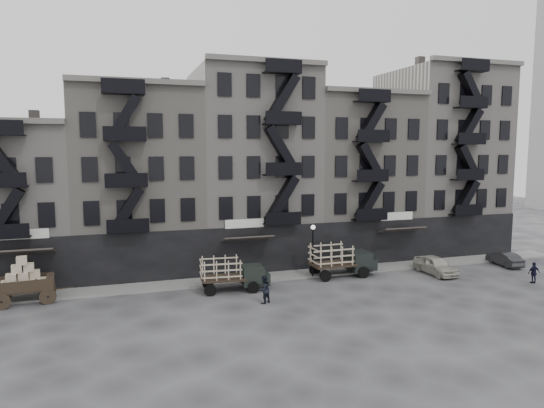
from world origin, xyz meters
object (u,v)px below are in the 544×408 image
object	(u,v)px
wagon	(23,277)
car_east	(435,265)
car_far	(505,259)
pedestrian_mid	(264,289)
stake_truck_west	(233,272)
stake_truck_east	(341,258)
policeman	(534,273)

from	to	relation	value
wagon	car_east	size ratio (longest dim) A/B	0.91
car_far	pedestrian_mid	world-z (taller)	pedestrian_mid
car_east	stake_truck_west	bearing A→B (deg)	177.59
stake_truck_east	policeman	xyz separation A→B (m)	(13.19, -6.33, -0.72)
wagon	stake_truck_west	bearing A→B (deg)	-12.61
stake_truck_west	car_far	world-z (taller)	stake_truck_west
wagon	pedestrian_mid	size ratio (longest dim) A/B	2.08
pedestrian_mid	policeman	world-z (taller)	pedestrian_mid
policeman	wagon	bearing A→B (deg)	-3.14
car_far	stake_truck_east	bearing A→B (deg)	2.59
wagon	stake_truck_west	size ratio (longest dim) A/B	0.78
wagon	policeman	size ratio (longest dim) A/B	2.41
stake_truck_west	car_east	distance (m)	17.02
stake_truck_west	car_far	distance (m)	24.61
wagon	stake_truck_west	xyz separation A→B (m)	(13.95, -1.51, -0.40)
wagon	pedestrian_mid	distance (m)	16.10
stake_truck_west	car_east	size ratio (longest dim) A/B	1.16
car_east	pedestrian_mid	world-z (taller)	pedestrian_mid
car_far	policeman	size ratio (longest dim) A/B	2.25
car_far	policeman	bearing A→B (deg)	74.43
stake_truck_west	stake_truck_east	world-z (taller)	stake_truck_east
stake_truck_west	car_east	bearing A→B (deg)	3.44
wagon	car_far	distance (m)	38.59
car_east	policeman	distance (m)	7.17
wagon	policeman	distance (m)	37.02
wagon	car_far	size ratio (longest dim) A/B	1.07
stake_truck_west	pedestrian_mid	bearing A→B (deg)	-63.66
stake_truck_west	stake_truck_east	xyz separation A→B (m)	(9.27, 1.20, 0.12)
wagon	car_far	xyz separation A→B (m)	(38.55, -1.44, -1.21)
stake_truck_east	policeman	bearing A→B (deg)	-26.65
stake_truck_east	car_far	distance (m)	15.40
pedestrian_mid	policeman	bearing A→B (deg)	146.52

